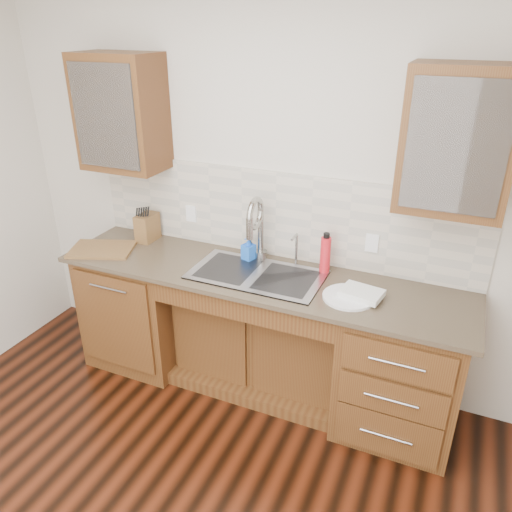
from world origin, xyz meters
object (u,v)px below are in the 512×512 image
at_px(soap_bottle, 248,249).
at_px(knife_block, 147,227).
at_px(water_bottle, 325,255).
at_px(cutting_board, 102,249).
at_px(plate, 349,297).

height_order(soap_bottle, knife_block, knife_block).
height_order(water_bottle, cutting_board, water_bottle).
bearing_deg(cutting_board, knife_block, 55.88).
bearing_deg(knife_block, cutting_board, -123.25).
distance_m(plate, cutting_board, 1.76).
distance_m(soap_bottle, plate, 0.79).
bearing_deg(plate, water_bottle, 130.90).
bearing_deg(plate, cutting_board, -178.71).
bearing_deg(soap_bottle, cutting_board, -147.47).
relative_size(water_bottle, plate, 0.80).
xyz_separation_m(plate, knife_block, (-1.56, 0.25, 0.09)).
distance_m(plate, knife_block, 1.59).
bearing_deg(plate, knife_block, 171.03).
xyz_separation_m(water_bottle, knife_block, (-1.34, -0.01, -0.02)).
height_order(plate, knife_block, knife_block).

